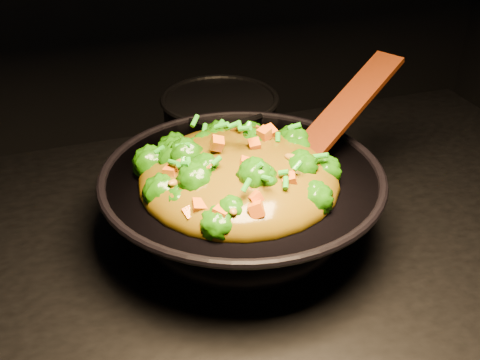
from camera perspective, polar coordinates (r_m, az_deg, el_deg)
name	(u,v)px	position (r m, az deg, el deg)	size (l,w,h in m)	color
wok	(242,207)	(0.95, 0.20, -2.59)	(0.42, 0.42, 0.12)	black
stir_fry	(239,152)	(0.87, -0.10, 2.65)	(0.30, 0.30, 0.10)	#1C5E06
spatula	(334,121)	(0.96, 8.91, 5.54)	(0.34, 0.05, 0.01)	black
back_pot	(220,125)	(1.19, -1.88, 5.22)	(0.22, 0.22, 0.12)	black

